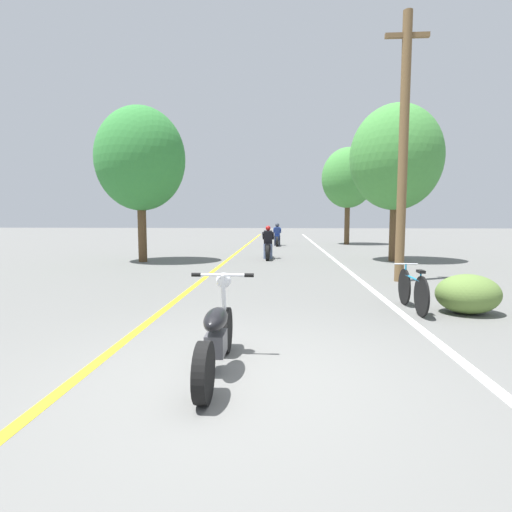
# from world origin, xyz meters

# --- Properties ---
(ground_plane) EXTENTS (120.00, 120.00, 0.00)m
(ground_plane) POSITION_xyz_m (0.00, 0.00, 0.00)
(ground_plane) COLOR #60605E
(lane_stripe_center) EXTENTS (0.14, 48.00, 0.01)m
(lane_stripe_center) POSITION_xyz_m (-1.70, 12.07, 0.00)
(lane_stripe_center) COLOR yellow
(lane_stripe_center) RESTS_ON ground
(lane_stripe_edge) EXTENTS (0.14, 48.00, 0.01)m
(lane_stripe_edge) POSITION_xyz_m (2.57, 12.07, 0.00)
(lane_stripe_edge) COLOR white
(lane_stripe_edge) RESTS_ON ground
(utility_pole) EXTENTS (1.10, 0.24, 6.85)m
(utility_pole) POSITION_xyz_m (3.57, 6.64, 3.52)
(utility_pole) COLOR brown
(utility_pole) RESTS_ON ground
(roadside_tree_right_near) EXTENTS (3.46, 3.11, 5.95)m
(roadside_tree_right_near) POSITION_xyz_m (4.76, 11.61, 3.95)
(roadside_tree_right_near) COLOR #513A23
(roadside_tree_right_near) RESTS_ON ground
(roadside_tree_right_far) EXTENTS (3.25, 2.92, 6.02)m
(roadside_tree_right_far) POSITION_xyz_m (4.56, 21.38, 4.13)
(roadside_tree_right_far) COLOR #513A23
(roadside_tree_right_far) RESTS_ON ground
(roadside_tree_left) EXTENTS (3.36, 3.02, 5.82)m
(roadside_tree_left) POSITION_xyz_m (-4.86, 10.81, 3.87)
(roadside_tree_left) COLOR #513A23
(roadside_tree_left) RESTS_ON ground
(roadside_bush) EXTENTS (1.10, 0.88, 0.70)m
(roadside_bush) POSITION_xyz_m (3.73, 3.05, 0.35)
(roadside_bush) COLOR #5B7A38
(roadside_bush) RESTS_ON ground
(motorcycle_foreground) EXTENTS (0.75, 1.95, 1.03)m
(motorcycle_foreground) POSITION_xyz_m (-0.25, 0.12, 0.41)
(motorcycle_foreground) COLOR black
(motorcycle_foreground) RESTS_ON ground
(motorcycle_rider_lead) EXTENTS (0.50, 2.01, 1.36)m
(motorcycle_rider_lead) POSITION_xyz_m (-0.10, 12.22, 0.51)
(motorcycle_rider_lead) COLOR black
(motorcycle_rider_lead) RESTS_ON ground
(motorcycle_rider_far) EXTENTS (0.50, 2.05, 1.36)m
(motorcycle_rider_far) POSITION_xyz_m (0.19, 19.94, 0.52)
(motorcycle_rider_far) COLOR black
(motorcycle_rider_far) RESTS_ON ground
(bicycle_parked) EXTENTS (0.44, 1.66, 0.82)m
(bicycle_parked) POSITION_xyz_m (2.84, 3.24, 0.38)
(bicycle_parked) COLOR black
(bicycle_parked) RESTS_ON ground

